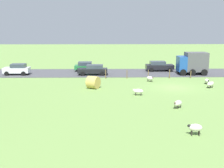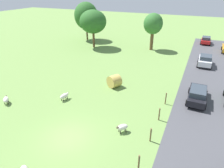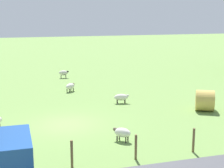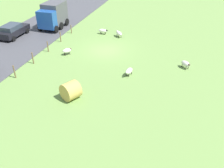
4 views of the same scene
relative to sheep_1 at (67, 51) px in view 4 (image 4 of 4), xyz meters
name	(u,v)px [view 4 (image 4 of 4)]	position (x,y,z in m)	size (l,w,h in m)	color
ground_plane	(106,50)	(-3.71, -2.46, -0.49)	(160.00, 160.00, 0.00)	#6B8E47
road_strip	(24,39)	(7.22, -2.46, -0.46)	(8.00, 80.00, 0.06)	#47474C
sheep_1	(67,51)	(0.00, 0.00, 0.00)	(1.01, 1.03, 0.75)	silver
sheep_2	(119,33)	(-4.00, -6.79, 0.00)	(1.20, 1.26, 0.77)	silver
sheep_3	(103,31)	(-1.71, -7.16, -0.04)	(1.25, 0.51, 0.69)	silver
sheep_4	(186,64)	(-12.64, -0.71, -0.01)	(1.10, 1.10, 0.74)	silver
sheep_5	(129,71)	(-7.61, 2.40, -0.02)	(0.70, 1.22, 0.72)	silver
hay_bale_0	(71,91)	(-4.00, 7.46, 0.25)	(1.48, 1.48, 1.27)	tan
fence_post_0	(71,29)	(2.41, -6.22, 0.05)	(0.12, 0.12, 1.09)	brown
fence_post_1	(60,37)	(2.41, -3.16, 0.15)	(0.12, 0.12, 1.28)	brown
fence_post_2	(48,47)	(2.41, -0.11, 0.12)	(0.12, 0.12, 1.23)	brown
fence_post_3	(33,58)	(2.41, 2.94, 0.13)	(0.12, 0.12, 1.25)	brown
fence_post_4	(14,72)	(2.41, 5.99, 0.16)	(0.12, 0.12, 1.29)	brown
truck_0	(53,15)	(5.52, -7.32, 1.35)	(2.66, 4.41, 3.37)	#1E4C99
car_5	(13,30)	(8.89, -2.80, 0.40)	(2.17, 4.50, 1.60)	black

